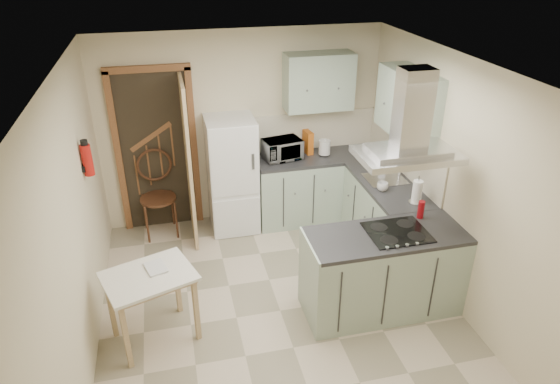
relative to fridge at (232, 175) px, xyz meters
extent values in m
plane|color=#C3B097|center=(0.20, -1.80, -0.75)|extent=(4.20, 4.20, 0.00)
plane|color=silver|center=(0.20, -1.80, 1.75)|extent=(4.20, 4.20, 0.00)
plane|color=beige|center=(0.20, 0.30, 0.50)|extent=(3.60, 0.00, 3.60)
plane|color=beige|center=(-1.60, -1.80, 0.50)|extent=(0.00, 4.20, 4.20)
plane|color=beige|center=(2.00, -1.80, 0.50)|extent=(0.00, 4.20, 4.20)
cube|color=brown|center=(-0.90, 0.27, 0.30)|extent=(1.10, 0.12, 2.10)
cube|color=white|center=(0.00, 0.00, 0.00)|extent=(0.60, 0.60, 1.50)
cube|color=#9EB2A0|center=(0.86, 0.00, -0.30)|extent=(1.08, 0.60, 0.90)
cube|color=#9EB2A0|center=(1.70, -0.68, -0.30)|extent=(0.60, 1.95, 0.90)
cube|color=beige|center=(1.16, 0.29, 0.40)|extent=(1.68, 0.02, 0.50)
cube|color=#9EB2A0|center=(1.15, 0.12, 1.10)|extent=(0.85, 0.35, 0.70)
cube|color=#9EB2A0|center=(1.82, -0.95, 1.10)|extent=(0.35, 0.90, 0.70)
cube|color=#9EB2A0|center=(1.22, -1.98, -0.30)|extent=(1.55, 0.65, 0.90)
cube|color=black|center=(1.32, -1.98, 0.16)|extent=(0.58, 0.50, 0.01)
cube|color=silver|center=(1.32, -1.98, 0.97)|extent=(0.90, 0.55, 0.10)
cube|color=silver|center=(1.70, -0.85, 0.16)|extent=(0.45, 0.40, 0.01)
cylinder|color=#B2140F|center=(-1.54, -0.90, 0.75)|extent=(0.10, 0.10, 0.32)
cube|color=#CFBB7F|center=(-1.05, -1.88, -0.38)|extent=(0.93, 0.81, 0.74)
cube|color=#4A2818|center=(-0.95, 0.04, -0.24)|extent=(0.49, 0.49, 1.01)
imported|color=black|center=(0.66, 0.02, 0.28)|extent=(0.52, 0.40, 0.26)
cylinder|color=silver|center=(1.22, 0.01, 0.26)|extent=(0.17, 0.17, 0.22)
cube|color=#C55C17|center=(1.04, 0.14, 0.30)|extent=(0.10, 0.21, 0.30)
imported|color=silver|center=(1.77, -0.60, 0.24)|extent=(0.11, 0.11, 0.19)
cylinder|color=white|center=(1.78, -1.46, 0.28)|extent=(0.13, 0.13, 0.27)
imported|color=silver|center=(1.55, -1.11, 0.20)|extent=(0.15, 0.15, 0.10)
cylinder|color=#A10D16|center=(1.68, -1.77, 0.24)|extent=(0.07, 0.07, 0.19)
imported|color=#8F2F42|center=(-1.06, -1.82, 0.04)|extent=(0.23, 0.27, 0.10)
camera|label=1|loc=(-0.74, -5.72, 2.73)|focal=32.00mm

